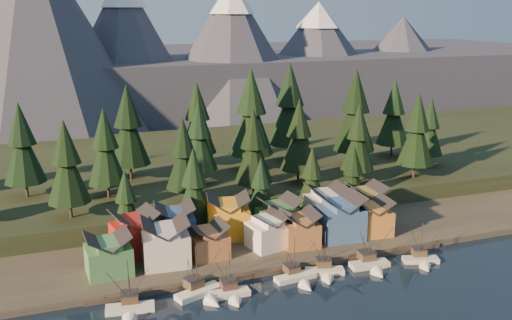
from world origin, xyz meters
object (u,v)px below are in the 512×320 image
object	(u,v)px
boat_3	(298,273)
house_back_1	(175,224)
boat_0	(130,303)
house_front_1	(165,241)
boat_2	(232,288)
boat_6	(422,255)
house_front_0	(108,253)
boat_4	(326,266)
house_back_0	(135,232)
boat_1	(202,287)
boat_5	(372,259)

from	to	relation	value
boat_3	house_back_1	world-z (taller)	house_back_1
boat_0	house_front_1	xyz separation A→B (m)	(9.94, 15.52, 4.62)
boat_2	house_front_1	xyz separation A→B (m)	(-9.30, 16.30, 4.62)
boat_6	house_front_0	world-z (taller)	house_front_0
boat_0	house_front_0	world-z (taller)	house_front_0
boat_4	house_back_0	bearing A→B (deg)	165.93
house_back_0	house_back_1	xyz separation A→B (m)	(9.40, 2.25, -0.17)
boat_1	house_front_1	distance (m)	15.35
boat_5	boat_6	bearing A→B (deg)	-3.28
house_back_0	boat_5	bearing A→B (deg)	-36.38
boat_1	boat_5	bearing A→B (deg)	-19.81
boat_1	boat_5	xyz separation A→B (m)	(37.22, -0.53, 0.15)
boat_2	house_back_1	distance (m)	26.58
boat_2	boat_1	bearing A→B (deg)	158.73
boat_5	boat_6	size ratio (longest dim) A/B	1.13
boat_2	boat_5	size ratio (longest dim) A/B	0.91
boat_1	boat_6	world-z (taller)	boat_1
boat_0	boat_3	world-z (taller)	boat_0
boat_0	house_front_0	bearing A→B (deg)	106.33
house_back_0	house_back_1	bearing A→B (deg)	2.17
boat_1	boat_3	world-z (taller)	boat_1
boat_4	boat_6	distance (m)	22.44
house_back_1	boat_6	bearing A→B (deg)	-22.21
boat_3	house_front_0	size ratio (longest dim) A/B	1.09
boat_4	boat_5	bearing A→B (deg)	12.90
boat_2	boat_6	size ratio (longest dim) A/B	1.02
boat_5	boat_2	bearing A→B (deg)	-172.74
boat_4	boat_5	size ratio (longest dim) A/B	0.91
boat_1	boat_2	world-z (taller)	boat_1
boat_2	boat_4	size ratio (longest dim) A/B	1.00
boat_1	boat_6	size ratio (longest dim) A/B	1.12
boat_3	house_front_1	xyz separation A→B (m)	(-24.03, 14.46, 4.84)
boat_3	boat_6	distance (m)	28.91
house_front_1	boat_4	bearing A→B (deg)	-19.55
boat_0	boat_6	world-z (taller)	boat_0
house_front_0	house_back_0	world-z (taller)	house_back_0
house_front_0	house_back_1	size ratio (longest dim) A/B	0.96
boat_0	boat_1	distance (m)	13.98
boat_2	house_back_0	xyz separation A→B (m)	(-14.62, 23.43, 4.66)
house_back_1	boat_1	bearing A→B (deg)	-84.84
house_front_0	boat_4	bearing A→B (deg)	-20.83
boat_1	boat_4	distance (m)	26.59
boat_3	boat_4	world-z (taller)	boat_4
boat_0	house_front_0	distance (m)	15.36
boat_0	boat_3	distance (m)	33.99
house_back_0	boat_4	bearing A→B (deg)	-41.77
boat_3	boat_2	bearing A→B (deg)	-178.49
boat_6	boat_0	bearing A→B (deg)	-162.37
boat_1	boat_6	bearing A→B (deg)	-21.44
boat_2	house_back_1	world-z (taller)	house_back_1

